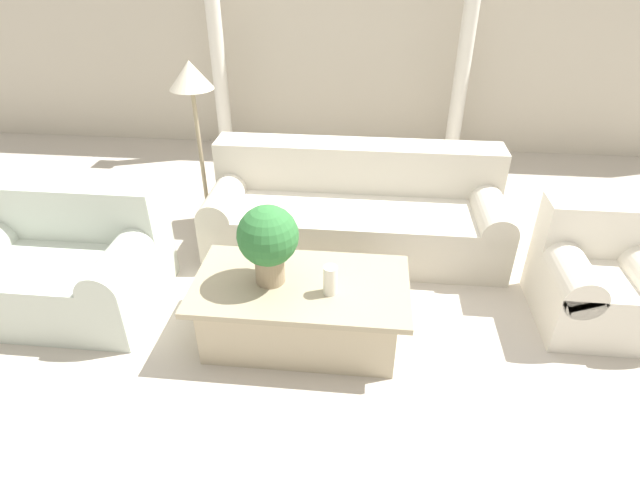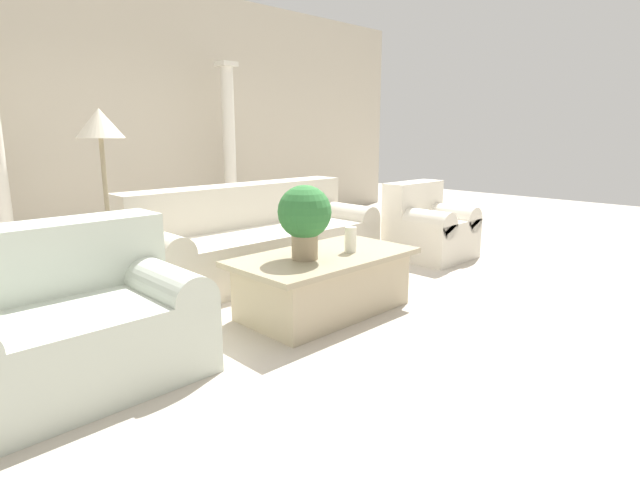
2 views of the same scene
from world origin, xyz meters
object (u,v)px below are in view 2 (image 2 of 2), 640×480
at_px(armchair, 428,226).
at_px(floor_lamp, 101,140).
at_px(potted_plant, 305,216).
at_px(sofa_long, 256,239).
at_px(loveseat, 63,319).
at_px(coffee_table, 324,283).

bearing_deg(armchair, floor_lamp, 163.27).
xyz_separation_m(floor_lamp, armchair, (3.10, -0.93, -0.95)).
bearing_deg(potted_plant, sofa_long, 68.05).
distance_m(loveseat, armchair, 3.83).
bearing_deg(sofa_long, potted_plant, -111.95).
distance_m(potted_plant, floor_lamp, 1.69).
relative_size(sofa_long, floor_lamp, 1.62).
distance_m(loveseat, floor_lamp, 1.63).
xyz_separation_m(loveseat, armchair, (3.83, 0.18, -0.00)).
xyz_separation_m(coffee_table, armchair, (2.05, 0.43, 0.11)).
relative_size(sofa_long, loveseat, 1.87).
height_order(coffee_table, potted_plant, potted_plant).
height_order(loveseat, potted_plant, potted_plant).
bearing_deg(floor_lamp, sofa_long, -4.86).
bearing_deg(loveseat, armchair, 2.70).
relative_size(potted_plant, floor_lamp, 0.35).
relative_size(coffee_table, potted_plant, 2.62).
height_order(sofa_long, coffee_table, sofa_long).
height_order(loveseat, armchair, loveseat).
xyz_separation_m(sofa_long, loveseat, (-2.08, -1.00, 0.01)).
relative_size(potted_plant, armchair, 0.66).
bearing_deg(floor_lamp, armchair, -16.73).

